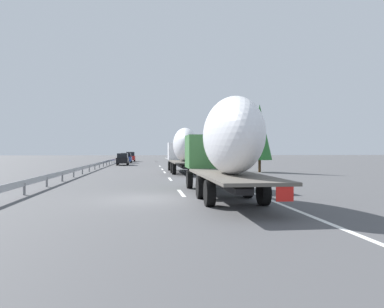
{
  "coord_description": "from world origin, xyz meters",
  "views": [
    {
      "loc": [
        -16.93,
        -0.07,
        2.19
      ],
      "look_at": [
        13.07,
        -3.7,
        1.93
      ],
      "focal_mm": 34.4,
      "sensor_mm": 36.0,
      "label": 1
    }
  ],
  "objects_px": {
    "car_blue_sedan": "(126,158)",
    "truck_lead": "(183,148)",
    "car_red_compact": "(131,157)",
    "car_black_suv": "(123,159)",
    "truck_trailing": "(225,144)",
    "road_sign": "(189,150)"
  },
  "relations": [
    {
      "from": "truck_trailing",
      "to": "road_sign",
      "type": "xyz_separation_m",
      "value": [
        41.95,
        -3.1,
        -0.25
      ]
    },
    {
      "from": "truck_lead",
      "to": "car_blue_sedan",
      "type": "xyz_separation_m",
      "value": [
        31.37,
        7.37,
        -1.54
      ]
    },
    {
      "from": "car_red_compact",
      "to": "road_sign",
      "type": "bearing_deg",
      "value": -150.79
    },
    {
      "from": "car_blue_sedan",
      "to": "road_sign",
      "type": "xyz_separation_m",
      "value": [
        -9.16,
        -10.47,
        1.34
      ]
    },
    {
      "from": "truck_lead",
      "to": "road_sign",
      "type": "height_order",
      "value": "truck_lead"
    },
    {
      "from": "truck_lead",
      "to": "car_blue_sedan",
      "type": "relative_size",
      "value": 2.91
    },
    {
      "from": "car_black_suv",
      "to": "car_red_compact",
      "type": "xyz_separation_m",
      "value": [
        19.4,
        -0.32,
        0.06
      ]
    },
    {
      "from": "car_black_suv",
      "to": "car_red_compact",
      "type": "relative_size",
      "value": 1.02
    },
    {
      "from": "car_red_compact",
      "to": "car_black_suv",
      "type": "bearing_deg",
      "value": 179.04
    },
    {
      "from": "car_blue_sedan",
      "to": "road_sign",
      "type": "height_order",
      "value": "road_sign"
    },
    {
      "from": "car_black_suv",
      "to": "road_sign",
      "type": "xyz_separation_m",
      "value": [
        1.34,
        -10.42,
        1.34
      ]
    },
    {
      "from": "truck_trailing",
      "to": "road_sign",
      "type": "height_order",
      "value": "truck_trailing"
    },
    {
      "from": "truck_lead",
      "to": "car_red_compact",
      "type": "relative_size",
      "value": 2.92
    },
    {
      "from": "car_red_compact",
      "to": "road_sign",
      "type": "height_order",
      "value": "road_sign"
    },
    {
      "from": "car_blue_sedan",
      "to": "car_red_compact",
      "type": "relative_size",
      "value": 1.0
    },
    {
      "from": "truck_trailing",
      "to": "car_blue_sedan",
      "type": "bearing_deg",
      "value": 8.2
    },
    {
      "from": "truck_trailing",
      "to": "car_black_suv",
      "type": "relative_size",
      "value": 2.84
    },
    {
      "from": "truck_lead",
      "to": "car_black_suv",
      "type": "height_order",
      "value": "truck_lead"
    },
    {
      "from": "car_blue_sedan",
      "to": "truck_lead",
      "type": "bearing_deg",
      "value": -166.78
    },
    {
      "from": "road_sign",
      "to": "car_black_suv",
      "type": "bearing_deg",
      "value": 97.33
    },
    {
      "from": "truck_lead",
      "to": "truck_trailing",
      "type": "bearing_deg",
      "value": 180.0
    },
    {
      "from": "car_blue_sedan",
      "to": "car_black_suv",
      "type": "height_order",
      "value": "same"
    }
  ]
}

